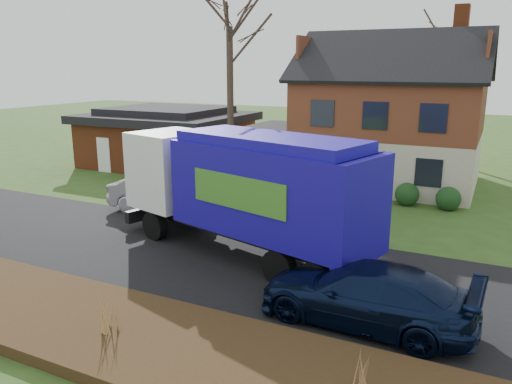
% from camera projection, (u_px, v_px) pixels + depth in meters
% --- Properties ---
extents(ground, '(120.00, 120.00, 0.00)m').
position_uv_depth(ground, '(235.00, 263.00, 16.34)').
color(ground, '#2F4B19').
rests_on(ground, ground).
extents(road, '(80.00, 7.00, 0.02)m').
position_uv_depth(road, '(235.00, 263.00, 16.34)').
color(road, black).
rests_on(road, ground).
extents(mulch_verge, '(80.00, 3.50, 0.30)m').
position_uv_depth(mulch_verge, '(127.00, 335.00, 11.69)').
color(mulch_verge, black).
rests_on(mulch_verge, ground).
extents(main_house, '(12.95, 8.95, 9.26)m').
position_uv_depth(main_house, '(382.00, 109.00, 26.83)').
color(main_house, beige).
rests_on(main_house, ground).
extents(ranch_house, '(9.80, 8.20, 3.70)m').
position_uv_depth(ranch_house, '(167.00, 137.00, 32.33)').
color(ranch_house, brown).
rests_on(ranch_house, ground).
extents(garbage_truck, '(10.12, 5.12, 4.19)m').
position_uv_depth(garbage_truck, '(246.00, 186.00, 16.48)').
color(garbage_truck, black).
rests_on(garbage_truck, ground).
extents(silver_sedan, '(5.27, 2.08, 1.71)m').
position_uv_depth(silver_sedan, '(167.00, 194.00, 21.72)').
color(silver_sedan, '#B5B6BE').
rests_on(silver_sedan, ground).
extents(navy_wagon, '(5.45, 2.42, 1.55)m').
position_uv_depth(navy_wagon, '(366.00, 294.00, 12.35)').
color(navy_wagon, black).
rests_on(navy_wagon, ground).
extents(tree_front_west, '(3.83, 3.83, 11.39)m').
position_uv_depth(tree_front_west, '(229.00, 1.00, 24.65)').
color(tree_front_west, '#3E2E25').
rests_on(tree_front_west, ground).
extents(tree_back, '(3.35, 3.35, 10.62)m').
position_uv_depth(tree_back, '(449.00, 25.00, 32.28)').
color(tree_back, '#413027').
rests_on(tree_back, ground).
extents(grass_clump_mid, '(0.38, 0.31, 1.05)m').
position_uv_depth(grass_clump_mid, '(107.00, 311.00, 11.42)').
color(grass_clump_mid, '#AB844B').
rests_on(grass_clump_mid, mulch_verge).
extents(grass_clump_east, '(0.34, 0.28, 0.84)m').
position_uv_depth(grass_clump_east, '(363.00, 371.00, 9.33)').
color(grass_clump_east, '#A8774A').
rests_on(grass_clump_east, mulch_verge).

